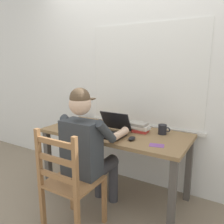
# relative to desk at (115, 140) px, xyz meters

# --- Properties ---
(ground_plane) EXTENTS (8.00, 8.00, 0.00)m
(ground_plane) POSITION_rel_desk_xyz_m (0.00, 0.00, -0.64)
(ground_plane) COLOR gray
(back_wall) EXTENTS (6.00, 0.08, 2.60)m
(back_wall) POSITION_rel_desk_xyz_m (0.00, 0.43, 0.66)
(back_wall) COLOR silver
(back_wall) RESTS_ON ground
(desk) EXTENTS (1.54, 0.70, 0.74)m
(desk) POSITION_rel_desk_xyz_m (0.00, 0.00, 0.00)
(desk) COLOR olive
(desk) RESTS_ON ground
(seated_person) EXTENTS (0.50, 0.60, 1.25)m
(seated_person) POSITION_rel_desk_xyz_m (-0.04, -0.42, 0.05)
(seated_person) COLOR #33383D
(seated_person) RESTS_ON ground
(wooden_chair) EXTENTS (0.42, 0.42, 0.95)m
(wooden_chair) POSITION_rel_desk_xyz_m (-0.04, -0.70, -0.17)
(wooden_chair) COLOR olive
(wooden_chair) RESTS_ON ground
(laptop) EXTENTS (0.33, 0.34, 0.21)m
(laptop) POSITION_rel_desk_xyz_m (0.00, -0.09, 0.15)
(laptop) COLOR black
(laptop) RESTS_ON desk
(computer_mouse) EXTENTS (0.06, 0.10, 0.03)m
(computer_mouse) POSITION_rel_desk_xyz_m (0.27, -0.16, 0.11)
(computer_mouse) COLOR black
(computer_mouse) RESTS_ON desk
(coffee_mug_white) EXTENTS (0.12, 0.08, 0.09)m
(coffee_mug_white) POSITION_rel_desk_xyz_m (-0.38, -0.13, 0.14)
(coffee_mug_white) COLOR silver
(coffee_mug_white) RESTS_ON desk
(coffee_mug_dark) EXTENTS (0.12, 0.09, 0.10)m
(coffee_mug_dark) POSITION_rel_desk_xyz_m (0.46, 0.17, 0.15)
(coffee_mug_dark) COLOR black
(coffee_mug_dark) RESTS_ON desk
(book_stack_main) EXTENTS (0.21, 0.16, 0.10)m
(book_stack_main) POSITION_rel_desk_xyz_m (0.23, 0.11, 0.15)
(book_stack_main) COLOR #BC332D
(book_stack_main) RESTS_ON desk
(paper_pile_near_laptop) EXTENTS (0.21, 0.17, 0.01)m
(paper_pile_near_laptop) POSITION_rel_desk_xyz_m (-0.33, -0.17, 0.10)
(paper_pile_near_laptop) COLOR white
(paper_pile_near_laptop) RESTS_ON desk
(paper_pile_back_corner) EXTENTS (0.24, 0.20, 0.01)m
(paper_pile_back_corner) POSITION_rel_desk_xyz_m (-0.37, -0.17, 0.10)
(paper_pile_back_corner) COLOR white
(paper_pile_back_corner) RESTS_ON desk
(landscape_photo_print) EXTENTS (0.15, 0.12, 0.00)m
(landscape_photo_print) POSITION_rel_desk_xyz_m (0.52, -0.17, 0.10)
(landscape_photo_print) COLOR #7A4293
(landscape_photo_print) RESTS_ON desk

